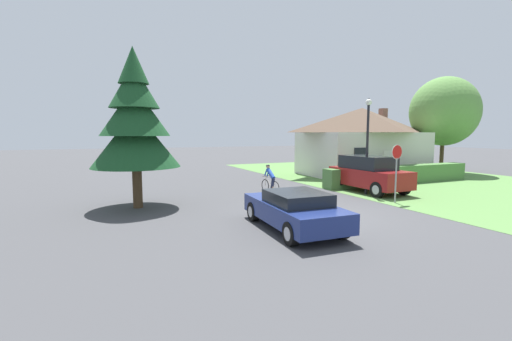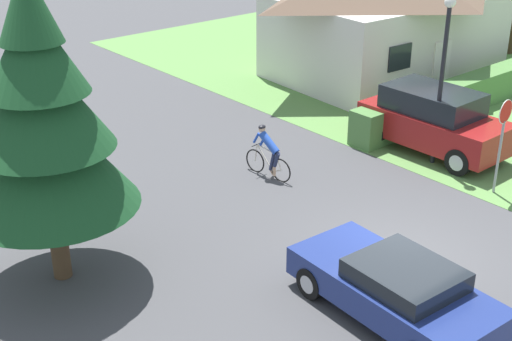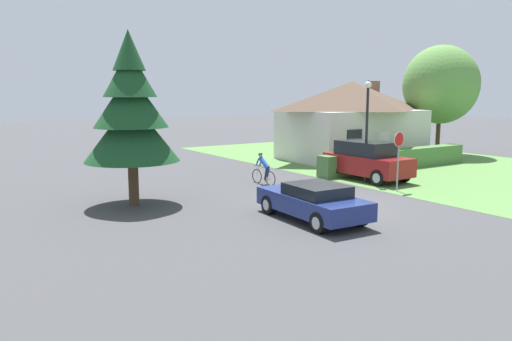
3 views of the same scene
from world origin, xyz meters
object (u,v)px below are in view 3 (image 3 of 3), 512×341
parked_suv_right (367,160)px  conifer_tall_near (131,111)px  stop_sign (398,150)px  cyclist (264,169)px  sedan_left_lane (313,201)px  street_lamp (367,119)px  cottage_house (351,119)px  deciduous_tree_right (441,85)px

parked_suv_right → conifer_tall_near: (-11.79, 0.86, 2.65)m
stop_sign → conifer_tall_near: (-10.73, 3.74, 1.80)m
cyclist → stop_sign: bearing=-146.7°
sedan_left_lane → street_lamp: 8.30m
parked_suv_right → street_lamp: size_ratio=0.91×
parked_suv_right → conifer_tall_near: 12.12m
cottage_house → conifer_tall_near: (-16.68, -5.34, 1.00)m
deciduous_tree_right → sedan_left_lane: bearing=-154.0°
stop_sign → deciduous_tree_right: 15.17m
parked_suv_right → deciduous_tree_right: (11.76, 4.61, 3.91)m
cyclist → parked_suv_right: 5.35m
street_lamp → deciduous_tree_right: 13.63m
cottage_house → cyclist: (-9.92, -4.38, -1.91)m
stop_sign → deciduous_tree_right: deciduous_tree_right is taller
stop_sign → street_lamp: 2.64m
sedan_left_lane → conifer_tall_near: (-4.33, 5.61, 2.98)m
sedan_left_lane → deciduous_tree_right: (19.22, 9.37, 4.24)m
cottage_house → cyclist: 11.01m
street_lamp → parked_suv_right: bearing=40.2°
cottage_house → sedan_left_lane: size_ratio=2.09×
parked_suv_right → conifer_tall_near: conifer_tall_near is taller
cyclist → street_lamp: bearing=-126.0°
cyclist → conifer_tall_near: 7.42m
conifer_tall_near → deciduous_tree_right: bearing=9.1°
stop_sign → conifer_tall_near: 11.50m
cottage_house → sedan_left_lane: bearing=-135.2°
deciduous_tree_right → cyclist: bearing=-170.5°
cyclist → conifer_tall_near: (-6.76, -0.96, 2.91)m
sedan_left_lane → cyclist: size_ratio=2.65×
conifer_tall_near → deciduous_tree_right: size_ratio=0.88×
deciduous_tree_right → street_lamp: bearing=-157.3°
cyclist → stop_sign: 6.25m
cottage_house → parked_suv_right: bearing=-125.0°
sedan_left_lane → parked_suv_right: (7.47, 4.75, 0.33)m
cottage_house → parked_suv_right: 8.06m
cottage_house → street_lamp: cottage_house is taller
cottage_house → cyclist: size_ratio=5.55×
cyclist → parked_suv_right: bearing=-116.7°
cyclist → street_lamp: 5.49m
cottage_house → parked_suv_right: (-4.89, -6.19, -1.64)m
sedan_left_lane → conifer_tall_near: 7.69m
street_lamp → conifer_tall_near: bearing=172.5°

